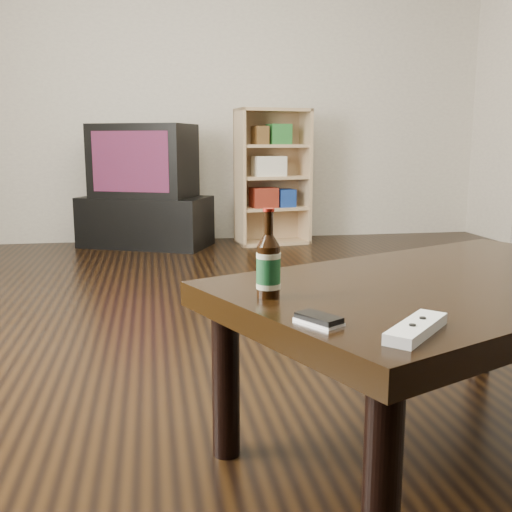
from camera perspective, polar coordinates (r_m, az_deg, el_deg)
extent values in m
cube|color=black|center=(2.49, 1.84, -9.27)|extent=(5.00, 6.00, 0.01)
cube|color=silver|center=(5.34, -4.92, 16.12)|extent=(5.00, 0.02, 2.70)
cube|color=black|center=(5.03, -10.46, 3.25)|extent=(1.14, 0.89, 0.41)
cube|color=black|center=(4.99, -10.65, 8.91)|extent=(0.91, 0.77, 0.58)
cube|color=#9A0D02|center=(4.77, -11.93, 8.78)|extent=(0.58, 0.27, 0.47)
cube|color=#A47F58|center=(4.94, -1.56, 7.43)|extent=(0.07, 0.28, 1.12)
cube|color=#A47F58|center=(5.14, 4.67, 7.52)|extent=(0.07, 0.28, 1.12)
cube|color=#A47F58|center=(5.03, 1.65, 13.72)|extent=(0.64, 0.36, 0.03)
cube|color=#A47F58|center=(5.09, 1.59, 1.33)|extent=(0.64, 0.36, 0.03)
cube|color=#A47F58|center=(5.15, 1.14, 7.56)|extent=(0.60, 0.11, 1.12)
cube|color=#A47F58|center=(5.05, 1.60, 4.56)|extent=(0.58, 0.33, 0.03)
cube|color=#A47F58|center=(5.03, 1.62, 7.49)|extent=(0.58, 0.33, 0.03)
cube|color=#A47F58|center=(5.02, 1.63, 10.43)|extent=(0.58, 0.33, 0.03)
cube|color=maroon|center=(5.00, 0.74, 5.59)|extent=(0.23, 0.20, 0.16)
cube|color=navy|center=(5.07, 2.78, 5.55)|extent=(0.16, 0.19, 0.15)
cube|color=silver|center=(5.00, 1.22, 8.55)|extent=(0.28, 0.21, 0.16)
cube|color=#266D2D|center=(5.02, 2.18, 11.51)|extent=(0.20, 0.20, 0.16)
cube|color=brown|center=(4.97, 0.38, 11.43)|extent=(0.13, 0.19, 0.15)
cube|color=black|center=(1.73, 18.33, -3.01)|extent=(1.48, 1.21, 0.06)
cylinder|color=black|center=(1.24, 11.91, -20.25)|extent=(0.10, 0.10, 0.42)
cylinder|color=black|center=(1.65, -2.89, -11.91)|extent=(0.10, 0.10, 0.42)
cylinder|color=black|center=(2.39, 20.80, -5.40)|extent=(0.10, 0.10, 0.42)
cylinder|color=black|center=(1.42, 1.19, -1.50)|extent=(0.07, 0.07, 0.12)
cylinder|color=#154B25|center=(1.42, 1.19, -1.40)|extent=(0.08, 0.08, 0.08)
cylinder|color=beige|center=(1.41, 1.20, 0.06)|extent=(0.08, 0.08, 0.01)
cylinder|color=beige|center=(1.43, 1.19, -2.85)|extent=(0.08, 0.08, 0.01)
cone|color=black|center=(1.41, 1.20, 1.50)|extent=(0.07, 0.07, 0.03)
cylinder|color=black|center=(1.40, 1.21, 3.15)|extent=(0.03, 0.03, 0.05)
cylinder|color=maroon|center=(1.40, 1.22, 4.41)|extent=(0.04, 0.04, 0.01)
cube|color=#B6B6B8|center=(1.24, 5.99, -6.24)|extent=(0.10, 0.11, 0.01)
cube|color=black|center=(1.23, 6.00, -5.92)|extent=(0.09, 0.11, 0.01)
cylinder|color=#B6B6B8|center=(1.21, 7.00, -5.94)|extent=(0.03, 0.03, 0.00)
cube|color=white|center=(1.20, 15.02, -6.68)|extent=(0.18, 0.18, 0.02)
cylinder|color=black|center=(1.23, 15.59, -5.72)|extent=(0.02, 0.02, 0.00)
cylinder|color=black|center=(1.18, 14.68, -6.39)|extent=(0.02, 0.02, 0.00)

